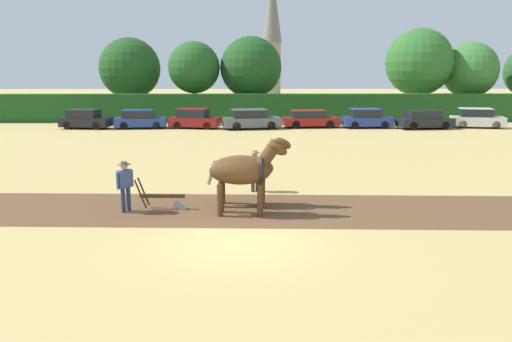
# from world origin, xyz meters

# --- Properties ---
(ground_plane) EXTENTS (240.00, 240.00, 0.00)m
(ground_plane) POSITION_xyz_m (0.00, 0.00, 0.00)
(ground_plane) COLOR tan
(plowed_furrow_strip) EXTENTS (33.91, 5.42, 0.01)m
(plowed_furrow_strip) POSITION_xyz_m (-5.04, 3.29, 0.00)
(plowed_furrow_strip) COLOR brown
(plowed_furrow_strip) RESTS_ON ground
(hedgerow) EXTENTS (69.52, 1.50, 2.51)m
(hedgerow) POSITION_xyz_m (0.00, 32.55, 1.26)
(hedgerow) COLOR #1E511E
(hedgerow) RESTS_ON ground
(tree_left) EXTENTS (5.82, 5.82, 7.70)m
(tree_left) POSITION_xyz_m (-11.12, 36.15, 4.78)
(tree_left) COLOR #423323
(tree_left) RESTS_ON ground
(tree_center_left) EXTENTS (4.87, 4.87, 7.30)m
(tree_center_left) POSITION_xyz_m (-4.87, 35.19, 4.85)
(tree_center_left) COLOR brown
(tree_center_left) RESTS_ON ground
(tree_center) EXTENTS (5.87, 5.87, 7.81)m
(tree_center) POSITION_xyz_m (0.49, 35.77, 4.86)
(tree_center) COLOR brown
(tree_center) RESTS_ON ground
(tree_center_right) EXTENTS (6.35, 6.35, 8.53)m
(tree_center_right) POSITION_xyz_m (16.56, 35.57, 5.35)
(tree_center_right) COLOR #423323
(tree_center_right) RESTS_ON ground
(tree_right) EXTENTS (5.30, 5.30, 7.28)m
(tree_right) POSITION_xyz_m (21.60, 35.80, 4.62)
(tree_right) COLOR #4C3823
(tree_right) RESTS_ON ground
(church_spire) EXTENTS (3.07, 3.07, 19.93)m
(church_spire) POSITION_xyz_m (3.97, 67.68, 10.43)
(church_spire) COLOR gray
(church_spire) RESTS_ON ground
(draft_horse_lead_left) EXTENTS (2.61, 0.97, 2.38)m
(draft_horse_lead_left) POSITION_xyz_m (0.11, 2.53, 1.39)
(draft_horse_lead_left) COLOR #513319
(draft_horse_lead_left) RESTS_ON ground
(draft_horse_lead_right) EXTENTS (2.86, 1.01, 2.41)m
(draft_horse_lead_right) POSITION_xyz_m (0.17, 3.64, 1.30)
(draft_horse_lead_right) COLOR brown
(draft_horse_lead_right) RESTS_ON ground
(plow) EXTENTS (1.72, 0.48, 1.13)m
(plow) POSITION_xyz_m (-2.46, 3.19, 0.32)
(plow) COLOR #4C331E
(plow) RESTS_ON ground
(farmer_at_plow) EXTENTS (0.45, 0.53, 1.67)m
(farmer_at_plow) POSITION_xyz_m (-3.72, 2.88, 0.97)
(farmer_at_plow) COLOR #28334C
(farmer_at_plow) RESTS_ON ground
(farmer_beside_team) EXTENTS (0.54, 0.42, 1.59)m
(farmer_beside_team) POSITION_xyz_m (0.51, 5.64, 0.91)
(farmer_beside_team) COLOR #38332D
(farmer_beside_team) RESTS_ON ground
(parked_car_far_left) EXTENTS (4.07, 2.21, 1.53)m
(parked_car_far_left) POSITION_xyz_m (-12.77, 27.15, 0.74)
(parked_car_far_left) COLOR black
(parked_car_far_left) RESTS_ON ground
(parked_car_left) EXTENTS (4.24, 2.28, 1.49)m
(parked_car_left) POSITION_xyz_m (-8.46, 27.34, 0.71)
(parked_car_left) COLOR navy
(parked_car_left) RESTS_ON ground
(parked_car_center_left) EXTENTS (4.21, 2.51, 1.58)m
(parked_car_center_left) POSITION_xyz_m (-4.10, 27.28, 0.75)
(parked_car_center_left) COLOR maroon
(parked_car_center_left) RESTS_ON ground
(parked_car_center) EXTENTS (4.75, 2.70, 1.57)m
(parked_car_center) POSITION_xyz_m (0.45, 26.74, 0.76)
(parked_car_center) COLOR #565B66
(parked_car_center) RESTS_ON ground
(parked_car_center_right) EXTENTS (4.62, 2.22, 1.42)m
(parked_car_center_right) POSITION_xyz_m (5.27, 27.67, 0.69)
(parked_car_center_right) COLOR maroon
(parked_car_center_right) RESTS_ON ground
(parked_car_right) EXTENTS (3.97, 1.99, 1.56)m
(parked_car_right) POSITION_xyz_m (9.81, 27.41, 0.74)
(parked_car_right) COLOR navy
(parked_car_right) RESTS_ON ground
(parked_car_far_right) EXTENTS (4.43, 2.26, 1.47)m
(parked_car_far_right) POSITION_xyz_m (14.23, 26.60, 0.71)
(parked_car_far_right) COLOR black
(parked_car_far_right) RESTS_ON ground
(parked_car_end_right) EXTENTS (4.29, 2.52, 1.59)m
(parked_car_end_right) POSITION_xyz_m (18.73, 27.23, 0.76)
(parked_car_end_right) COLOR silver
(parked_car_end_right) RESTS_ON ground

